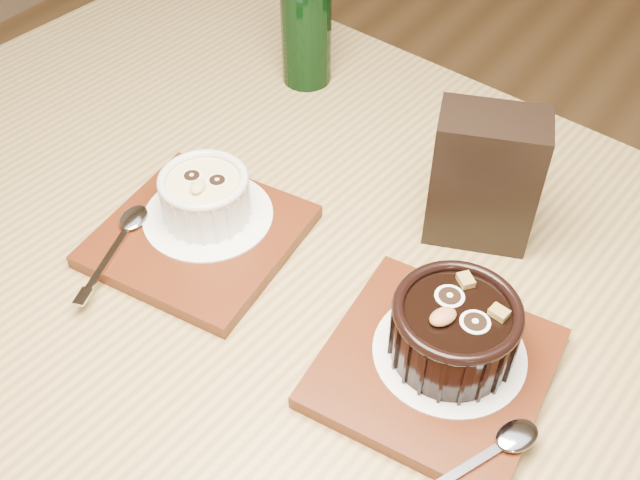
% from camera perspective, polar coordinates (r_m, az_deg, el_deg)
% --- Properties ---
extents(table, '(1.26, 0.90, 0.75)m').
position_cam_1_polar(table, '(0.77, -0.71, -8.35)').
color(table, olive).
rests_on(table, ground).
extents(tray_left, '(0.20, 0.20, 0.01)m').
position_cam_1_polar(tray_left, '(0.75, -9.19, 0.31)').
color(tray_left, '#57220E').
rests_on(tray_left, table).
extents(doily_left, '(0.13, 0.13, 0.00)m').
position_cam_1_polar(doily_left, '(0.76, -8.52, 1.88)').
color(doily_left, white).
rests_on(doily_left, tray_left).
extents(ramekin_white, '(0.09, 0.09, 0.05)m').
position_cam_1_polar(ramekin_white, '(0.74, -8.75, 3.45)').
color(ramekin_white, silver).
rests_on(ramekin_white, doily_left).
extents(spoon_left, '(0.07, 0.14, 0.01)m').
position_cam_1_polar(spoon_left, '(0.74, -15.16, -0.15)').
color(spoon_left, '#B6B7BF').
rests_on(spoon_left, tray_left).
extents(tray_right, '(0.20, 0.20, 0.01)m').
position_cam_1_polar(tray_right, '(0.65, 8.71, -9.58)').
color(tray_right, '#57220E').
rests_on(tray_right, table).
extents(doily_right, '(0.13, 0.13, 0.00)m').
position_cam_1_polar(doily_right, '(0.65, 9.82, -8.42)').
color(doily_right, white).
rests_on(doily_right, tray_right).
extents(ramekin_dark, '(0.11, 0.11, 0.06)m').
position_cam_1_polar(ramekin_dark, '(0.62, 10.20, -6.60)').
color(ramekin_dark, black).
rests_on(ramekin_dark, doily_right).
extents(spoon_right, '(0.08, 0.13, 0.01)m').
position_cam_1_polar(spoon_right, '(0.60, 12.22, -15.87)').
color(spoon_right, '#B6B7BF').
rests_on(spoon_right, tray_right).
extents(condiment_stand, '(0.12, 0.09, 0.14)m').
position_cam_1_polar(condiment_stand, '(0.73, 12.42, 4.62)').
color(condiment_stand, black).
rests_on(condiment_stand, table).
extents(green_bottle, '(0.06, 0.06, 0.23)m').
position_cam_1_polar(green_bottle, '(0.92, -1.08, 16.79)').
color(green_bottle, black).
rests_on(green_bottle, table).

